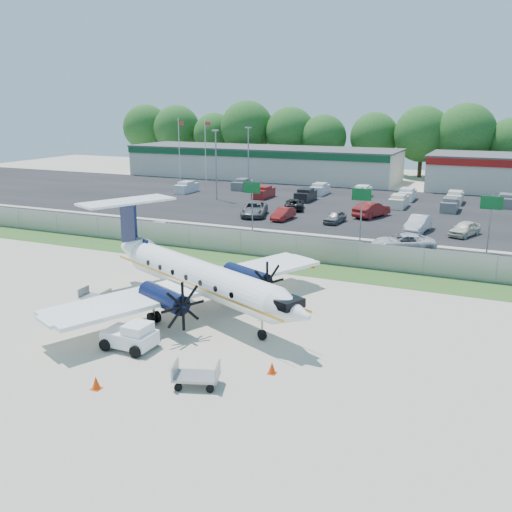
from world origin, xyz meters
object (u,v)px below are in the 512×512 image
at_px(aircraft, 197,276).
at_px(baggage_cart_near, 95,297).
at_px(pushback_tug, 132,336).
at_px(baggage_cart_far, 196,376).

distance_m(aircraft, baggage_cart_near, 7.07).
height_order(aircraft, baggage_cart_near, aircraft).
relative_size(pushback_tug, baggage_cart_far, 1.15).
xyz_separation_m(pushback_tug, baggage_cart_near, (-6.31, 4.79, -0.24)).
distance_m(baggage_cart_near, baggage_cart_far, 13.36).
xyz_separation_m(aircraft, baggage_cart_far, (4.71, -8.37, -1.76)).
xyz_separation_m(pushback_tug, baggage_cart_far, (5.08, -2.18, -0.19)).
distance_m(aircraft, baggage_cart_far, 9.77).
height_order(aircraft, baggage_cart_far, aircraft).
height_order(pushback_tug, baggage_cart_near, pushback_tug).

